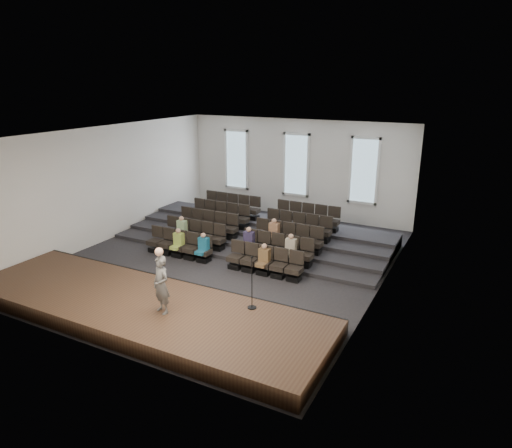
{
  "coord_description": "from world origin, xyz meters",
  "views": [
    {
      "loc": [
        8.78,
        -14.49,
        6.88
      ],
      "look_at": [
        1.03,
        0.5,
        1.5
      ],
      "focal_mm": 32.0,
      "sensor_mm": 36.0,
      "label": 1
    }
  ],
  "objects": [
    {
      "name": "audience",
      "position": [
        0.19,
        0.15,
        0.79
      ],
      "size": [
        5.45,
        2.64,
        1.1
      ],
      "color": "#9DB849",
      "rests_on": "seating_rows"
    },
    {
      "name": "stage_lip",
      "position": [
        0.0,
        -3.33,
        0.25
      ],
      "size": [
        11.8,
        0.06,
        0.52
      ],
      "primitive_type": "cube",
      "color": "black",
      "rests_on": "ground"
    },
    {
      "name": "seating_rows",
      "position": [
        -0.0,
        1.54,
        0.68
      ],
      "size": [
        6.8,
        4.7,
        1.67
      ],
      "color": "black",
      "rests_on": "ground"
    },
    {
      "name": "windows",
      "position": [
        0.0,
        6.95,
        2.7
      ],
      "size": [
        8.44,
        0.1,
        3.24
      ],
      "color": "white",
      "rests_on": "wall_back"
    },
    {
      "name": "risers",
      "position": [
        0.0,
        3.17,
        0.2
      ],
      "size": [
        11.8,
        4.8,
        0.6
      ],
      "color": "black",
      "rests_on": "ground"
    },
    {
      "name": "mic_stand",
      "position": [
        3.19,
        -3.93,
        0.98
      ],
      "size": [
        0.27,
        0.27,
        1.62
      ],
      "color": "black",
      "rests_on": "stage"
    },
    {
      "name": "ceiling",
      "position": [
        0.0,
        0.0,
        5.01
      ],
      "size": [
        12.0,
        14.0,
        0.02
      ],
      "primitive_type": "cube",
      "color": "white",
      "rests_on": "ground"
    },
    {
      "name": "ground",
      "position": [
        0.0,
        0.0,
        0.0
      ],
      "size": [
        14.0,
        14.0,
        0.0
      ],
      "primitive_type": "plane",
      "color": "black",
      "rests_on": "ground"
    },
    {
      "name": "wall_left",
      "position": [
        -6.02,
        0.0,
        2.5
      ],
      "size": [
        0.04,
        14.0,
        5.0
      ],
      "primitive_type": "cube",
      "color": "silver",
      "rests_on": "ground"
    },
    {
      "name": "stage",
      "position": [
        0.0,
        -5.1,
        0.25
      ],
      "size": [
        11.8,
        3.6,
        0.5
      ],
      "primitive_type": "cube",
      "color": "#402B1B",
      "rests_on": "ground"
    },
    {
      "name": "wall_front",
      "position": [
        0.0,
        -7.02,
        2.5
      ],
      "size": [
        12.0,
        0.04,
        5.0
      ],
      "primitive_type": "cube",
      "color": "silver",
      "rests_on": "ground"
    },
    {
      "name": "wall_right",
      "position": [
        6.02,
        0.0,
        2.5
      ],
      "size": [
        0.04,
        14.0,
        5.0
      ],
      "primitive_type": "cube",
      "color": "silver",
      "rests_on": "ground"
    },
    {
      "name": "wall_back",
      "position": [
        0.0,
        7.02,
        2.5
      ],
      "size": [
        12.0,
        0.04,
        5.0
      ],
      "primitive_type": "cube",
      "color": "silver",
      "rests_on": "ground"
    },
    {
      "name": "speaker",
      "position": [
        1.04,
        -5.32,
        1.35
      ],
      "size": [
        0.72,
        0.59,
        1.7
      ],
      "primitive_type": "imported",
      "rotation": [
        0.0,
        0.0,
        -0.33
      ],
      "color": "#565552",
      "rests_on": "stage"
    }
  ]
}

